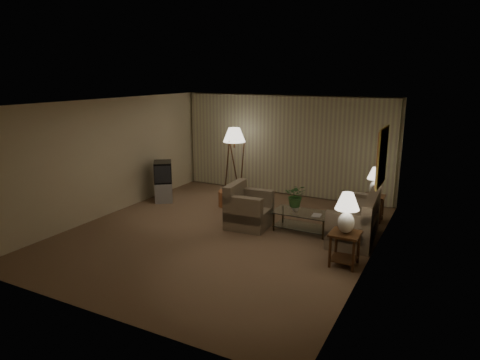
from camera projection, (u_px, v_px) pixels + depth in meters
name	position (u px, v px, depth m)	size (l,w,h in m)	color
ground	(222.00, 233.00, 8.96)	(7.00, 7.00, 0.00)	brown
room_shell	(255.00, 140.00, 9.82)	(6.04, 7.02, 2.72)	beige
sofa	(354.00, 221.00, 8.60)	(1.77, 1.06, 0.74)	gray
armchair	(249.00, 210.00, 9.24)	(1.02, 0.98, 0.75)	gray
side_table_near	(345.00, 243.00, 7.36)	(0.50, 0.50, 0.60)	#37200F
side_table_far	(374.00, 204.00, 9.60)	(0.46, 0.39, 0.60)	#37200F
table_lamp_near	(347.00, 209.00, 7.21)	(0.41, 0.41, 0.71)	white
table_lamp_far	(376.00, 179.00, 9.46)	(0.37, 0.37, 0.63)	white
coffee_table	(302.00, 218.00, 9.01)	(1.21, 0.66, 0.41)	silver
tv_cabinet	(164.00, 191.00, 11.22)	(0.78, 0.83, 0.50)	#A09FA2
crt_tv	(163.00, 172.00, 11.09)	(0.72, 0.76, 0.53)	black
floor_lamp	(234.00, 160.00, 11.54)	(0.60, 0.60, 1.84)	#37200F
ottoman	(230.00, 198.00, 10.74)	(0.58, 0.58, 0.39)	#AB663A
vase	(296.00, 208.00, 9.02)	(0.15, 0.15, 0.15)	white
flowers	(296.00, 193.00, 8.94)	(0.44, 0.38, 0.49)	#3A6F31
book	(312.00, 215.00, 8.77)	(0.18, 0.25, 0.02)	olive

